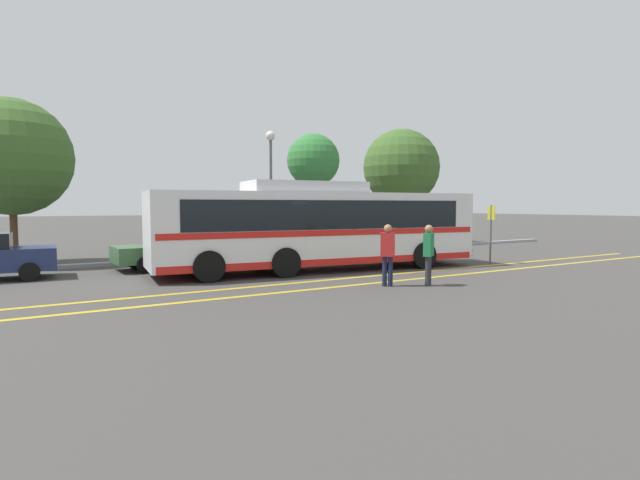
% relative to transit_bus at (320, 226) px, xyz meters
% --- Properties ---
extents(ground_plane, '(220.00, 220.00, 0.00)m').
position_rel_transit_bus_xyz_m(ground_plane, '(-0.46, 0.07, -1.64)').
color(ground_plane, '#423F3D').
extents(lane_strip_0, '(32.08, 0.20, 0.01)m').
position_rel_transit_bus_xyz_m(lane_strip_0, '(0.02, -2.20, -1.63)').
color(lane_strip_0, gold).
rests_on(lane_strip_0, ground_plane).
extents(lane_strip_1, '(32.08, 0.20, 0.01)m').
position_rel_transit_bus_xyz_m(lane_strip_1, '(0.02, -3.48, -1.63)').
color(lane_strip_1, gold).
rests_on(lane_strip_1, ground_plane).
extents(curb_strip, '(40.08, 0.36, 0.15)m').
position_rel_transit_bus_xyz_m(curb_strip, '(0.02, 5.40, -1.56)').
color(curb_strip, '#99999E').
rests_on(curb_strip, ground_plane).
extents(transit_bus, '(12.56, 3.83, 3.23)m').
position_rel_transit_bus_xyz_m(transit_bus, '(0.00, 0.00, 0.00)').
color(transit_bus, silver).
rests_on(transit_bus, ground_plane).
extents(parked_car_1, '(4.66, 2.03, 1.40)m').
position_rel_transit_bus_xyz_m(parked_car_1, '(-4.29, 3.36, -0.93)').
color(parked_car_1, '#335B33').
rests_on(parked_car_1, ground_plane).
extents(pedestrian_0, '(0.47, 0.41, 1.81)m').
position_rel_transit_bus_xyz_m(pedestrian_0, '(0.95, -4.69, -0.60)').
color(pedestrian_0, '#2D2D33').
rests_on(pedestrian_0, ground_plane).
extents(pedestrian_1, '(0.46, 0.44, 1.83)m').
position_rel_transit_bus_xyz_m(pedestrian_1, '(-0.15, -4.14, -0.59)').
color(pedestrian_1, '#191E38').
rests_on(pedestrian_1, ground_plane).
extents(bus_stop_sign, '(0.07, 0.40, 2.40)m').
position_rel_transit_bus_xyz_m(bus_stop_sign, '(7.18, -1.73, -0.12)').
color(bus_stop_sign, '#59595E').
rests_on(bus_stop_sign, ground_plane).
extents(street_lamp, '(0.47, 0.47, 6.02)m').
position_rel_transit_bus_xyz_m(street_lamp, '(1.27, 6.76, 2.60)').
color(street_lamp, '#59595E').
rests_on(street_lamp, ground_plane).
extents(tree_0, '(4.65, 4.65, 6.63)m').
position_rel_transit_bus_xyz_m(tree_0, '(-9.60, 7.88, 2.66)').
color(tree_0, '#513823').
rests_on(tree_0, ground_plane).
extents(tree_1, '(2.85, 2.85, 6.24)m').
position_rel_transit_bus_xyz_m(tree_1, '(4.30, 7.80, 3.14)').
color(tree_1, '#513823').
rests_on(tree_1, ground_plane).
extents(tree_2, '(4.80, 4.80, 7.18)m').
position_rel_transit_bus_xyz_m(tree_2, '(11.37, 8.89, 3.14)').
color(tree_2, '#513823').
rests_on(tree_2, ground_plane).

